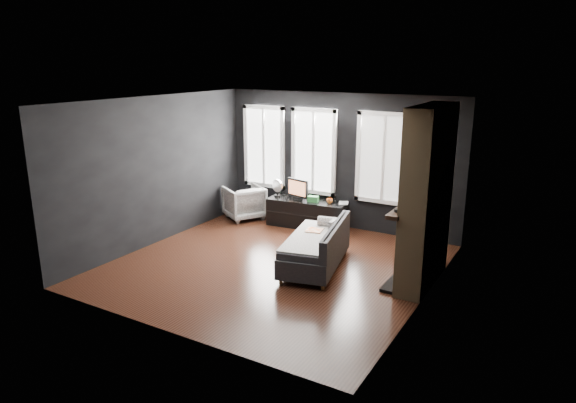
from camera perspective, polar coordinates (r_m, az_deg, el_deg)
The scene contains 18 objects.
floor at distance 8.61m, azimuth -1.59°, elevation -7.13°, with size 5.00×5.00×0.00m, color black.
ceiling at distance 7.97m, azimuth -1.74°, elevation 11.10°, with size 5.00×5.00×0.00m, color white.
wall_back at distance 10.34m, azimuth 5.68°, elevation 4.49°, with size 5.00×0.02×2.70m, color black.
wall_left at distance 9.71m, azimuth -14.33°, elevation 3.36°, with size 0.02×5.00×2.70m, color black.
wall_right at distance 7.23m, azimuth 15.44°, elevation -0.81°, with size 0.02×5.00×2.70m, color black.
windows at distance 10.36m, azimuth 3.44°, elevation 10.31°, with size 4.00×0.16×1.76m, color white, non-canonical shape.
fireplace at distance 7.84m, azimuth 15.18°, elevation 0.46°, with size 0.70×1.62×2.70m, color #93724C, non-canonical shape.
sofa at distance 8.43m, azimuth 3.04°, elevation -4.85°, with size 0.89×1.78×0.77m, color black, non-canonical shape.
stripe_pillow at distance 8.74m, azimuth 5.05°, elevation -2.96°, with size 0.07×0.28×0.28m, color gray.
armchair at distance 11.04m, azimuth -4.89°, elevation 0.09°, with size 0.75×0.71×0.78m, color silver.
media_console at distance 10.46m, azimuth 2.15°, elevation -1.35°, with size 1.63×0.51×0.56m, color black, non-canonical shape.
monitor at distance 10.39m, azimuth 1.10°, elevation 1.51°, with size 0.54×0.12×0.48m, color black, non-canonical shape.
desk_fan at distance 10.62m, azimuth -1.18°, elevation 1.53°, with size 0.27×0.27×0.38m, color #999999, non-canonical shape.
mug at distance 10.18m, azimuth 4.65°, elevation 0.13°, with size 0.12×0.10×0.12m, color #C65F20.
book at distance 10.18m, azimuth 5.68°, elevation 0.46°, with size 0.18×0.02×0.25m, color #C5B199.
storage_box at distance 10.28m, azimuth 2.81°, elevation 0.29°, with size 0.21×0.14×0.12m, color #296E32.
mantel_vase at distance 8.33m, azimuth 14.34°, elevation 1.21°, with size 0.19×0.20×0.19m, color gold.
mantel_clock at distance 7.42m, azimuth 12.14°, elevation -0.97°, with size 0.12×0.12×0.04m, color black.
Camera 1 is at (4.20, -6.75, 3.30)m, focal length 32.00 mm.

